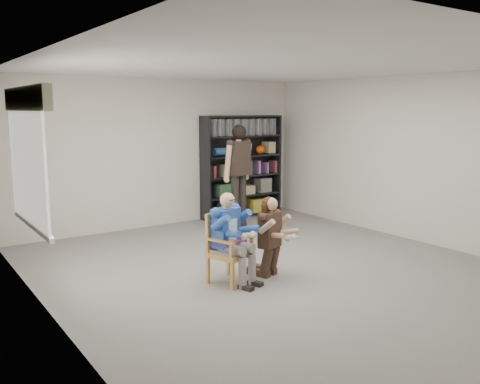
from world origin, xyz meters
TOP-DOWN VIEW (x-y plane):
  - room_shell at (0.00, 0.00)m, footprint 6.00×7.00m
  - floor at (0.00, 0.00)m, footprint 6.00×7.00m
  - window_left at (-2.95, 1.00)m, footprint 0.16×2.00m
  - armchair at (-0.80, -0.04)m, footprint 0.66×0.65m
  - seated_man at (-0.80, -0.04)m, footprint 0.71×0.84m
  - kneeling_woman at (-0.22, -0.16)m, footprint 0.66×0.84m
  - bookshelf at (1.70, 3.28)m, footprint 1.80×0.38m
  - standing_man at (1.08, 2.49)m, footprint 0.65×0.44m

SIDE VIEW (x-z plane):
  - floor at x=0.00m, z-range -0.01..0.01m
  - armchair at x=-0.80m, z-range 0.00..0.92m
  - kneeling_woman at x=-0.22m, z-range 0.00..1.09m
  - seated_man at x=-0.80m, z-range 0.00..1.19m
  - standing_man at x=1.08m, z-range 0.00..1.92m
  - bookshelf at x=1.70m, z-range 0.00..2.10m
  - room_shell at x=0.00m, z-range 0.00..2.80m
  - window_left at x=-2.95m, z-range 0.76..2.50m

